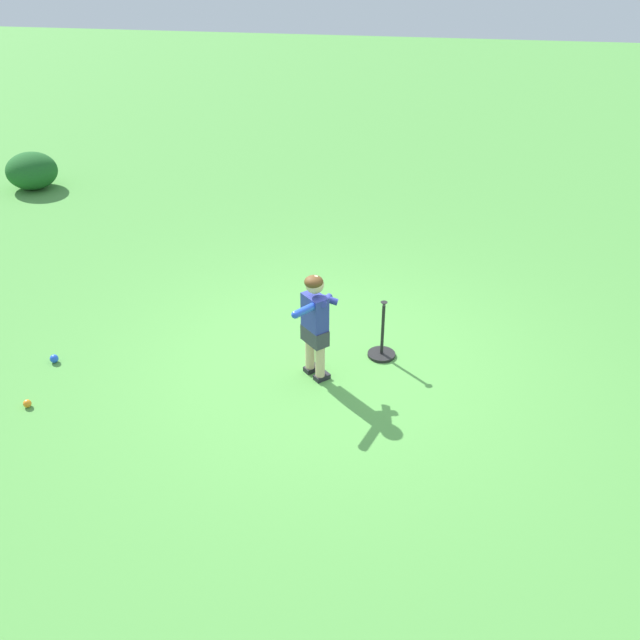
{
  "coord_description": "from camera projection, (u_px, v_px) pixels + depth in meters",
  "views": [
    {
      "loc": [
        0.83,
        -5.86,
        3.96
      ],
      "look_at": [
        -0.11,
        0.01,
        0.45
      ],
      "focal_mm": 39.87,
      "sensor_mm": 36.0,
      "label": 1
    }
  ],
  "objects": [
    {
      "name": "ground_plane",
      "position": [
        331.0,
        360.0,
        7.11
      ],
      "size": [
        40.0,
        40.0,
        0.0
      ],
      "primitive_type": "plane",
      "color": "#519942"
    },
    {
      "name": "child_batter",
      "position": [
        315.0,
        318.0,
        6.54
      ],
      "size": [
        0.35,
        0.59,
        1.08
      ],
      "color": "#232328",
      "rests_on": "ground"
    },
    {
      "name": "play_ball_center_lawn",
      "position": [
        27.0,
        403.0,
        6.43
      ],
      "size": [
        0.07,
        0.07,
        0.07
      ],
      "primitive_type": "sphere",
      "color": "orange",
      "rests_on": "ground"
    },
    {
      "name": "play_ball_behind_batter",
      "position": [
        54.0,
        359.0,
        7.05
      ],
      "size": [
        0.08,
        0.08,
        0.08
      ],
      "primitive_type": "sphere",
      "color": "blue",
      "rests_on": "ground"
    },
    {
      "name": "batting_tee",
      "position": [
        382.0,
        347.0,
        7.12
      ],
      "size": [
        0.28,
        0.28,
        0.62
      ],
      "color": "black",
      "rests_on": "ground"
    },
    {
      "name": "shrub_left_background",
      "position": [
        32.0,
        171.0,
        11.24
      ],
      "size": [
        0.8,
        0.77,
        0.58
      ],
      "primitive_type": "ellipsoid",
      "color": "#1E5B23",
      "rests_on": "ground"
    }
  ]
}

